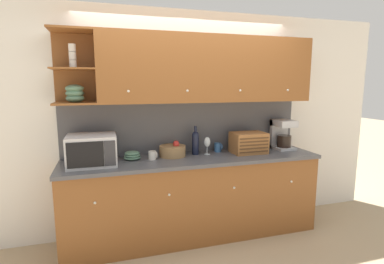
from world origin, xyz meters
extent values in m
plane|color=tan|center=(0.00, 0.00, 0.00)|extent=(24.00, 24.00, 0.00)
cube|color=white|center=(0.00, 0.03, 1.30)|extent=(5.28, 0.06, 2.60)
cube|color=brown|center=(0.00, -0.30, 0.45)|extent=(2.88, 0.59, 0.90)
cube|color=#4C4C51|center=(0.00, -0.31, 0.92)|extent=(2.90, 0.62, 0.04)
sphere|color=white|center=(-1.08, -0.60, 0.65)|extent=(0.03, 0.03, 0.03)
sphere|color=white|center=(-0.36, -0.60, 0.65)|extent=(0.03, 0.03, 0.03)
sphere|color=white|center=(0.36, -0.60, 0.65)|extent=(0.03, 0.03, 0.03)
sphere|color=white|center=(1.08, -0.60, 0.65)|extent=(0.03, 0.03, 0.03)
cube|color=#4C4C51|center=(0.00, -0.01, 1.25)|extent=(2.88, 0.01, 0.62)
cube|color=brown|center=(0.21, -0.18, 1.92)|extent=(2.46, 0.36, 0.74)
cube|color=brown|center=(-1.23, -0.01, 1.92)|extent=(0.42, 0.02, 0.74)
cube|color=brown|center=(-1.23, -0.18, 1.57)|extent=(0.42, 0.36, 0.02)
cube|color=brown|center=(-1.23, -0.18, 1.91)|extent=(0.42, 0.36, 0.02)
cube|color=brown|center=(-1.23, -0.18, 2.28)|extent=(0.42, 0.36, 0.02)
sphere|color=white|center=(-0.71, -0.36, 1.69)|extent=(0.03, 0.03, 0.03)
sphere|color=white|center=(-0.10, -0.36, 1.69)|extent=(0.03, 0.03, 0.03)
sphere|color=white|center=(0.52, -0.36, 1.69)|extent=(0.03, 0.03, 0.03)
sphere|color=white|center=(1.13, -0.36, 1.69)|extent=(0.03, 0.03, 0.03)
ellipsoid|color=slate|center=(-1.23, -0.18, 1.62)|extent=(0.18, 0.18, 0.08)
ellipsoid|color=slate|center=(-1.23, -0.18, 1.67)|extent=(0.18, 0.18, 0.08)
ellipsoid|color=slate|center=(-1.23, -0.18, 1.72)|extent=(0.18, 0.18, 0.08)
cylinder|color=silver|center=(-1.23, -0.18, 1.95)|extent=(0.07, 0.07, 0.08)
cylinder|color=silver|center=(-1.23, -0.18, 2.03)|extent=(0.07, 0.07, 0.08)
cylinder|color=silver|center=(-1.23, -0.18, 2.11)|extent=(0.07, 0.07, 0.08)
cube|color=silver|center=(-1.09, -0.29, 1.09)|extent=(0.48, 0.41, 0.31)
cube|color=black|center=(-1.15, -0.49, 1.09)|extent=(0.34, 0.01, 0.25)
cube|color=#2D2D33|center=(-0.92, -0.49, 1.09)|extent=(0.11, 0.01, 0.25)
ellipsoid|color=slate|center=(-0.68, -0.19, 0.96)|extent=(0.18, 0.18, 0.04)
ellipsoid|color=slate|center=(-0.68, -0.19, 0.99)|extent=(0.17, 0.17, 0.04)
ellipsoid|color=slate|center=(-0.68, -0.19, 1.01)|extent=(0.16, 0.16, 0.04)
cylinder|color=silver|center=(-0.47, -0.25, 0.99)|extent=(0.08, 0.08, 0.10)
torus|color=silver|center=(-0.42, -0.25, 0.99)|extent=(0.01, 0.07, 0.07)
cylinder|color=#937047|center=(-0.22, -0.17, 1.00)|extent=(0.30, 0.30, 0.12)
sphere|color=red|center=(-0.18, -0.19, 1.09)|extent=(0.08, 0.08, 0.08)
cylinder|color=black|center=(0.06, -0.16, 1.06)|extent=(0.08, 0.08, 0.23)
sphere|color=black|center=(0.06, -0.16, 1.17)|extent=(0.08, 0.08, 0.08)
cylinder|color=black|center=(0.06, -0.16, 1.24)|extent=(0.03, 0.03, 0.08)
cylinder|color=silver|center=(0.19, -0.20, 0.94)|extent=(0.07, 0.07, 0.01)
cylinder|color=silver|center=(0.19, -0.20, 0.99)|extent=(0.01, 0.01, 0.08)
ellipsoid|color=silver|center=(0.19, -0.20, 1.09)|extent=(0.07, 0.07, 0.12)
cylinder|color=#38669E|center=(0.36, -0.10, 0.99)|extent=(0.08, 0.08, 0.11)
torus|color=#38669E|center=(0.41, -0.10, 1.00)|extent=(0.01, 0.07, 0.07)
cube|color=#996033|center=(0.69, -0.26, 1.06)|extent=(0.40, 0.28, 0.25)
cube|color=#54351C|center=(0.69, -0.41, 0.98)|extent=(0.37, 0.01, 0.02)
cube|color=#54351C|center=(0.69, -0.41, 1.02)|extent=(0.37, 0.01, 0.02)
cube|color=#54351C|center=(0.69, -0.41, 1.06)|extent=(0.37, 0.01, 0.02)
cube|color=#54351C|center=(0.69, -0.41, 1.10)|extent=(0.37, 0.01, 0.02)
cube|color=#54351C|center=(0.69, -0.41, 1.14)|extent=(0.37, 0.01, 0.02)
cylinder|color=silver|center=(0.99, -0.15, 1.00)|extent=(0.10, 0.10, 0.12)
cylinder|color=gray|center=(0.99, -0.15, 1.06)|extent=(0.11, 0.11, 0.01)
cube|color=#B7B7BC|center=(1.22, -0.19, 0.95)|extent=(0.23, 0.28, 0.03)
cylinder|color=black|center=(1.22, -0.21, 1.04)|extent=(0.17, 0.17, 0.15)
cube|color=#B7B7BC|center=(1.22, -0.08, 1.12)|extent=(0.23, 0.06, 0.37)
cube|color=#B7B7BC|center=(1.22, -0.19, 1.27)|extent=(0.23, 0.28, 0.08)
camera|label=1|loc=(-0.97, -3.44, 1.76)|focal=28.00mm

